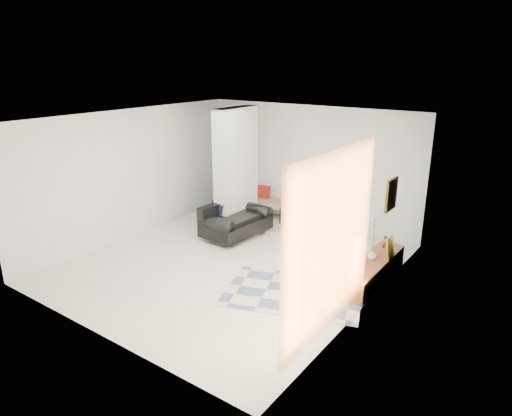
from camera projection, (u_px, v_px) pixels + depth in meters
The scene contains 17 objects.
floor at pixel (231, 263), 8.89m from camera, with size 6.00×6.00×0.00m, color white.
ceiling at pixel (229, 118), 8.02m from camera, with size 6.00×6.00×0.00m, color white.
wall_back at pixel (309, 165), 10.78m from camera, with size 6.00×6.00×0.00m, color silver.
wall_front at pixel (91, 246), 6.13m from camera, with size 6.00×6.00×0.00m, color silver.
wall_left at pixel (132, 174), 9.97m from camera, with size 6.00×6.00×0.00m, color silver.
wall_right at pixel (371, 224), 6.94m from camera, with size 6.00×6.00×0.00m, color silver.
partition_column at pixel (236, 170), 10.30m from camera, with size 0.35×1.20×2.80m, color silver.
hallway_door at pixel (238, 170), 12.02m from camera, with size 0.85×0.06×2.04m, color silver.
curtain at pixel (333, 243), 6.08m from camera, with size 2.55×2.55×0.00m, color #F48740.
wall_art at pixel (391, 194), 7.57m from camera, with size 0.04×0.45×0.55m, color #3F2911.
media_console at pixel (373, 270), 8.14m from camera, with size 0.45×1.99×0.80m.
loveseat at pixel (234, 221), 10.19m from camera, with size 1.03×1.63×0.76m.
daybed at pixel (251, 199), 11.58m from camera, with size 1.98×1.19×0.77m.
area_rug at pixel (293, 293), 7.75m from camera, with size 2.27×1.52×0.01m, color beige.
cylinder_lamp at pixel (356, 258), 7.37m from camera, with size 0.12×0.12×0.65m, color white.
bronze_figurine at pixel (385, 242), 8.59m from camera, with size 0.11×0.11×0.23m, color black, non-canonical shape.
vase at pixel (372, 254), 8.09m from camera, with size 0.17×0.17×0.18m, color silver.
Camera 1 is at (5.10, -6.33, 3.79)m, focal length 32.00 mm.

